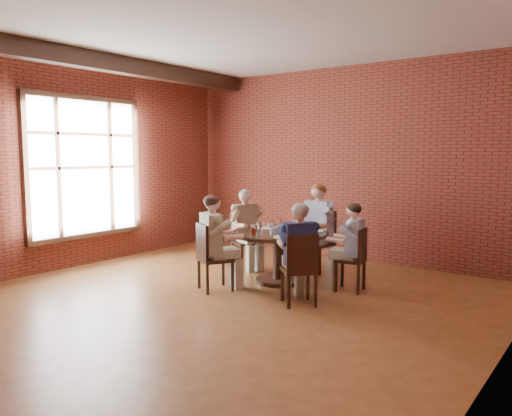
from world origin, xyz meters
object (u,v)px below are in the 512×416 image
Objects in this scene: chair_a at (355,257)px; chair_d at (210,254)px; chair_e at (300,267)px; diner_c at (246,229)px; diner_e at (299,254)px; chair_b at (320,238)px; dining_table at (280,247)px; smartphone at (299,236)px; chair_c at (244,237)px; diner_a at (351,247)px; diner_d at (215,243)px; diner_b at (317,228)px.

chair_d is (-1.62, -1.17, 0.03)m from chair_a.
diner_c is at bearing -81.07° from chair_e.
chair_b is at bearing -114.89° from diner_e.
chair_b is 1.94m from diner_e.
dining_table is 1.55× the size of chair_e.
chair_a is 0.90× the size of chair_b.
diner_e reaches higher than chair_d.
chair_c is at bearing 133.01° from smartphone.
diner_a is 1.29m from chair_b.
diner_d reaches higher than diner_c.
chair_d is at bearing -40.28° from chair_e.
diner_b is 1.15m from diner_c.
chair_a is 1.33m from chair_b.
diner_a is 2.00m from diner_c.
chair_b is 2.01m from chair_e.
diner_c is at bearing 155.64° from dining_table.
chair_e is (0.79, -1.75, -0.20)m from diner_b.
diner_a is 1.86m from diner_d.
dining_table is 0.49m from smartphone.
diner_d is (-0.54, -1.93, 0.14)m from chair_b.
chair_e is (1.32, 0.08, -0.17)m from diner_d.
diner_e reaches higher than dining_table.
diner_a is 1.31× the size of chair_d.
diner_e reaches higher than smartphone.
chair_a is at bearing -35.18° from chair_b.
chair_b is at bearing -77.39° from diner_d.
chair_e is at bearing -25.08° from chair_a.
diner_a is 0.92× the size of diner_d.
chair_d reaches higher than chair_e.
chair_a is 0.68× the size of diner_e.
chair_a is at bearing -31.71° from diner_b.
diner_e is (0.73, -1.70, -0.06)m from diner_b.
diner_c reaches higher than chair_a.
diner_e is at bearing -99.58° from diner_c.
chair_d is (-0.58, -2.00, -0.02)m from chair_b.
dining_table is 1.17m from chair_e.
chair_b is (0.07, 1.05, -0.01)m from dining_table.
chair_a is 0.95× the size of chair_c.
diner_a is at bearing 11.15° from dining_table.
diner_d reaches higher than smartphone.
dining_table is 1.08m from chair_d.
diner_c is (0.07, -0.03, 0.15)m from chair_c.
chair_a is 0.72× the size of diner_a.
diner_d reaches higher than chair_c.
smartphone is (0.89, 0.74, 0.09)m from diner_d.
diner_e is (-0.24, -0.95, 0.03)m from diner_a.
chair_a is 0.63× the size of diner_b.
dining_table is 1.45× the size of chair_b.
chair_b is 0.75× the size of diner_c.
dining_table is at bearing -90.00° from diner_d.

